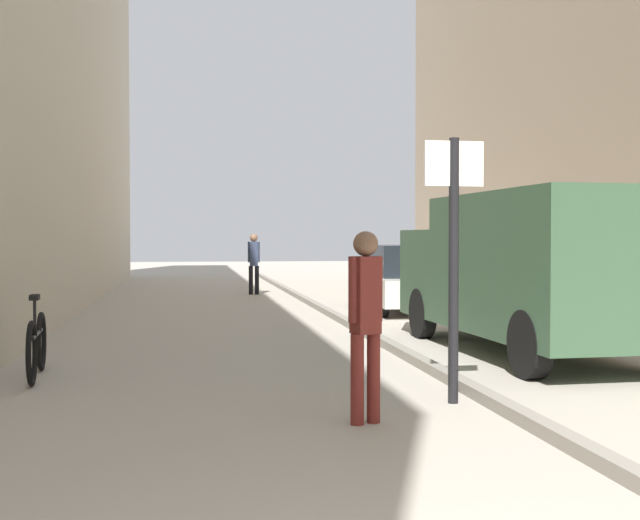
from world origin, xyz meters
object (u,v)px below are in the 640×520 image
Objects in this scene: pedestrian_mid_block at (254,259)px; parked_car at (406,278)px; delivery_van at (528,268)px; street_sign_post at (454,246)px; pedestrian_main_foreground at (366,313)px; bicycle_leaning at (37,345)px.

pedestrian_mid_block is 6.34m from parked_car.
pedestrian_mid_block is 0.30× the size of delivery_van.
parked_car is (0.07, 6.80, -0.49)m from delivery_van.
parked_car is 1.64× the size of street_sign_post.
pedestrian_main_foreground is 5.01m from delivery_van.
street_sign_post is (1.04, 0.75, 0.57)m from pedestrian_main_foreground.
pedestrian_mid_block is 0.97× the size of bicycle_leaning.
street_sign_post reaches higher than delivery_van.
bicycle_leaning is (-6.48, -7.80, -0.33)m from parked_car.
pedestrian_mid_block is 15.60m from street_sign_post.
pedestrian_main_foreground is at bearing 32.98° from street_sign_post.
pedestrian_mid_block reaches higher than parked_car.
bicycle_leaning is at bearing -103.84° from pedestrian_mid_block.
pedestrian_mid_block is at bearing -89.89° from street_sign_post.
street_sign_post reaches higher than parked_car.
bicycle_leaning is at bearing 118.28° from pedestrian_main_foreground.
bicycle_leaning is (-3.56, -13.43, -0.61)m from pedestrian_mid_block.
parked_car is 10.21m from street_sign_post.
pedestrian_mid_block is 0.40× the size of parked_car.
pedestrian_main_foreground is at bearing -104.85° from parked_car.
bicycle_leaning is (-4.30, 2.14, -1.16)m from street_sign_post.
delivery_van reaches higher than parked_car.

